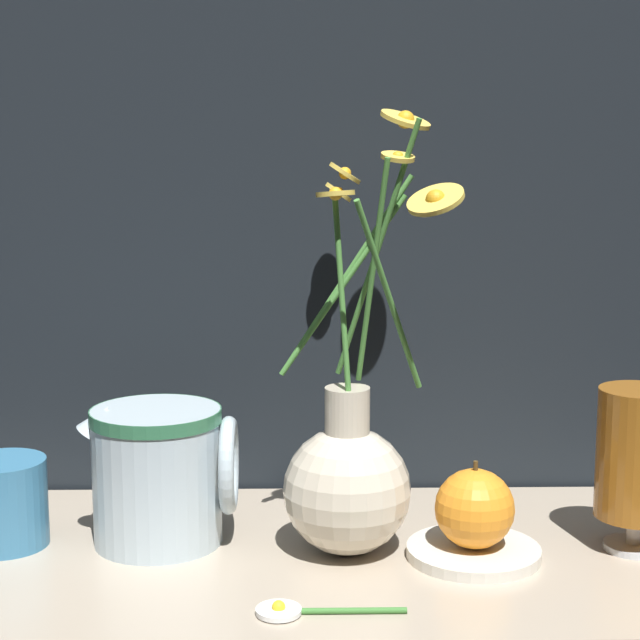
{
  "coord_description": "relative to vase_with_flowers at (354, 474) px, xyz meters",
  "views": [
    {
      "loc": [
        -0.0,
        -0.91,
        0.38
      ],
      "look_at": [
        0.01,
        0.0,
        0.22
      ],
      "focal_mm": 60.0,
      "sensor_mm": 36.0,
      "label": 1
    }
  ],
  "objects": [
    {
      "name": "ground_plane",
      "position": [
        -0.04,
        -0.0,
        -0.08
      ],
      "size": [
        6.0,
        6.0,
        0.0
      ],
      "primitive_type": "plane",
      "color": "black"
    },
    {
      "name": "shelf",
      "position": [
        -0.04,
        -0.0,
        -0.08
      ],
      "size": [
        0.74,
        0.35,
        0.01
      ],
      "color": "tan",
      "rests_on": "ground_plane"
    },
    {
      "name": "vase_with_flowers",
      "position": [
        0.0,
        0.0,
        0.0
      ],
      "size": [
        0.16,
        0.23,
        0.39
      ],
      "color": "beige",
      "rests_on": "shelf"
    },
    {
      "name": "yellow_mug",
      "position": [
        -0.31,
        0.02,
        -0.03
      ],
      "size": [
        0.09,
        0.08,
        0.08
      ],
      "color": "teal",
      "rests_on": "shelf"
    },
    {
      "name": "ceramic_pitcher",
      "position": [
        -0.17,
        0.03,
        -0.0
      ],
      "size": [
        0.14,
        0.12,
        0.14
      ],
      "color": "silver",
      "rests_on": "shelf"
    },
    {
      "name": "saucer_plate",
      "position": [
        0.11,
        -0.02,
        -0.07
      ],
      "size": [
        0.12,
        0.12,
        0.01
      ],
      "color": "silver",
      "rests_on": "shelf"
    },
    {
      "name": "orange_fruit",
      "position": [
        0.11,
        -0.02,
        -0.03
      ],
      "size": [
        0.07,
        0.07,
        0.08
      ],
      "color": "orange",
      "rests_on": "saucer_plate"
    },
    {
      "name": "loose_daisy",
      "position": [
        -0.05,
        -0.13,
        -0.07
      ],
      "size": [
        0.12,
        0.04,
        0.01
      ],
      "color": "#3D7A33",
      "rests_on": "shelf"
    }
  ]
}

